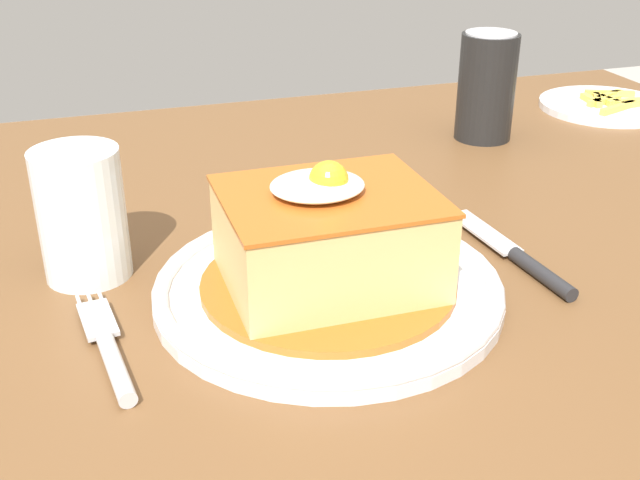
{
  "coord_description": "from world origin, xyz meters",
  "views": [
    {
      "loc": [
        -0.11,
        -0.56,
        1.05
      ],
      "look_at": [
        0.06,
        -0.05,
        0.79
      ],
      "focal_mm": 44.25,
      "sensor_mm": 36.0,
      "label": 1
    }
  ],
  "objects_px": {
    "side_plate_fries": "(606,105)",
    "drinking_glass": "(83,223)",
    "main_plate": "(328,288)",
    "knife": "(524,261)",
    "fork": "(110,351)",
    "soda_can": "(486,87)"
  },
  "relations": [
    {
      "from": "main_plate",
      "to": "knife",
      "type": "height_order",
      "value": "main_plate"
    },
    {
      "from": "main_plate",
      "to": "fork",
      "type": "xyz_separation_m",
      "value": [
        -0.16,
        -0.03,
        -0.0
      ]
    },
    {
      "from": "fork",
      "to": "soda_can",
      "type": "distance_m",
      "value": 0.57
    },
    {
      "from": "soda_can",
      "to": "side_plate_fries",
      "type": "relative_size",
      "value": 0.73
    },
    {
      "from": "knife",
      "to": "side_plate_fries",
      "type": "height_order",
      "value": "side_plate_fries"
    },
    {
      "from": "main_plate",
      "to": "fork",
      "type": "bearing_deg",
      "value": -169.38
    },
    {
      "from": "soda_can",
      "to": "drinking_glass",
      "type": "xyz_separation_m",
      "value": [
        -0.46,
        -0.21,
        -0.02
      ]
    },
    {
      "from": "main_plate",
      "to": "drinking_glass",
      "type": "distance_m",
      "value": 0.2
    },
    {
      "from": "fork",
      "to": "main_plate",
      "type": "bearing_deg",
      "value": 10.62
    },
    {
      "from": "main_plate",
      "to": "drinking_glass",
      "type": "bearing_deg",
      "value": 150.69
    },
    {
      "from": "knife",
      "to": "side_plate_fries",
      "type": "relative_size",
      "value": 0.97
    },
    {
      "from": "main_plate",
      "to": "side_plate_fries",
      "type": "bearing_deg",
      "value": 35.06
    },
    {
      "from": "fork",
      "to": "side_plate_fries",
      "type": "xyz_separation_m",
      "value": [
        0.67,
        0.38,
        -0.0
      ]
    },
    {
      "from": "drinking_glass",
      "to": "side_plate_fries",
      "type": "distance_m",
      "value": 0.72
    },
    {
      "from": "main_plate",
      "to": "soda_can",
      "type": "height_order",
      "value": "soda_can"
    },
    {
      "from": "soda_can",
      "to": "drinking_glass",
      "type": "relative_size",
      "value": 1.18
    },
    {
      "from": "knife",
      "to": "soda_can",
      "type": "relative_size",
      "value": 1.34
    },
    {
      "from": "knife",
      "to": "drinking_glass",
      "type": "relative_size",
      "value": 1.58
    },
    {
      "from": "knife",
      "to": "fork",
      "type": "bearing_deg",
      "value": -175.0
    },
    {
      "from": "fork",
      "to": "side_plate_fries",
      "type": "height_order",
      "value": "side_plate_fries"
    },
    {
      "from": "side_plate_fries",
      "to": "drinking_glass",
      "type": "bearing_deg",
      "value": -159.01
    },
    {
      "from": "drinking_glass",
      "to": "side_plate_fries",
      "type": "relative_size",
      "value": 0.62
    }
  ]
}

